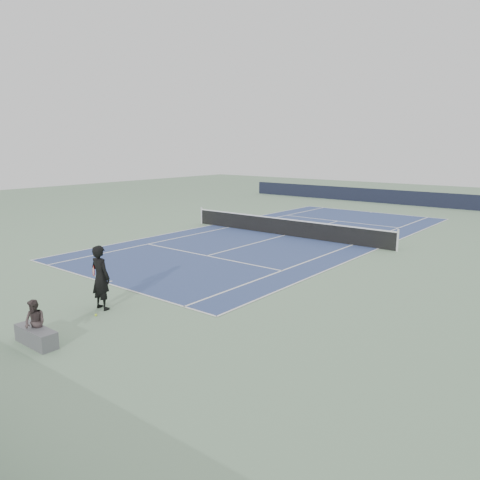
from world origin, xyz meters
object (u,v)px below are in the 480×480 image
Objects in this scene: tennis_net at (285,227)px; tennis_ball at (96,315)px; tennis_player at (101,277)px; spectator_bench at (36,329)px.

tennis_ball is at bearing -79.35° from tennis_net.
tennis_player is 1.39× the size of spectator_bench.
tennis_player reaches higher than spectator_bench.
tennis_net is 13.77m from tennis_player.
tennis_player is at bearing 110.27° from spectator_bench.
tennis_ball is (2.65, -14.08, -0.47)m from tennis_net.
tennis_net is 16.53m from spectator_bench.
tennis_ball is at bearing -52.06° from tennis_player.
spectator_bench is (3.23, -16.21, -0.09)m from tennis_net.
tennis_net is at bearing 101.26° from spectator_bench.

